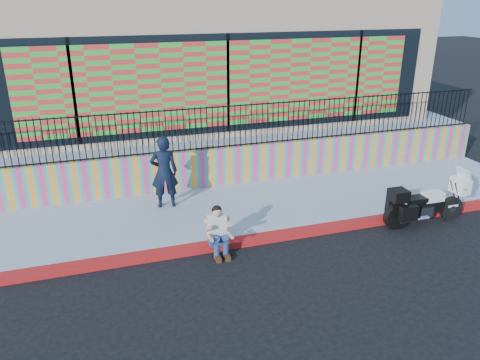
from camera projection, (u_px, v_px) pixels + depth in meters
name	position (u px, v px, depth m)	size (l,w,h in m)	color
ground	(279.00, 239.00, 10.78)	(90.00, 90.00, 0.00)	black
red_curb	(279.00, 236.00, 10.75)	(16.00, 0.30, 0.15)	#A7200B
sidewalk	(255.00, 207.00, 12.21)	(16.00, 3.00, 0.15)	#8E95AB
mural_wall	(237.00, 165.00, 13.40)	(16.00, 0.20, 1.10)	#DF3A79
metal_fence	(237.00, 126.00, 12.97)	(15.80, 0.04, 1.20)	black
elevated_platform	(198.00, 124.00, 17.94)	(16.00, 10.00, 1.25)	#8E95AB
storefront_building	(197.00, 54.00, 16.78)	(14.00, 8.06, 4.00)	tan
police_motorcycle	(425.00, 203.00, 11.27)	(2.15, 0.71, 1.34)	black
police_officer	(164.00, 172.00, 11.74)	(0.68, 0.45, 1.88)	black
seated_man	(219.00, 235.00, 9.98)	(0.54, 0.71, 1.06)	navy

